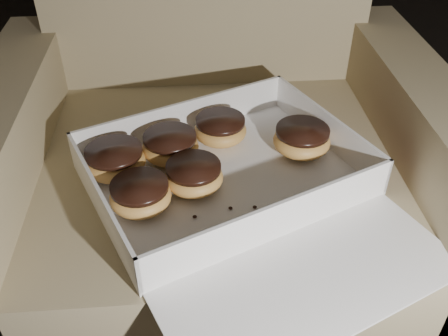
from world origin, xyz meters
The scene contains 13 objects.
floor centered at (0.00, 0.00, 0.00)m, with size 4.50×4.50×0.00m, color black.
armchair centered at (-0.21, 0.10, 0.29)m, with size 0.88×0.74×0.92m.
bakery_box centered at (-0.18, -0.09, 0.43)m, with size 0.61×0.65×0.07m.
donut_a centered at (-0.20, 0.07, 0.45)m, with size 0.10×0.10×0.05m.
donut_b centered at (-0.30, 0.02, 0.45)m, with size 0.10×0.10×0.05m.
donut_c centered at (-0.06, 0.02, 0.45)m, with size 0.11×0.11×0.05m.
donut_d centered at (-0.26, -0.07, 0.45)m, with size 0.10×0.10×0.05m.
donut_e centered at (-0.39, -0.02, 0.45)m, with size 0.11×0.11×0.05m.
donut_f centered at (-0.34, -0.11, 0.45)m, with size 0.10×0.10×0.05m.
crumb_a centered at (-0.16, -0.13, 0.42)m, with size 0.01×0.01×0.00m, color black.
crumb_b centered at (-0.26, -0.15, 0.42)m, with size 0.01×0.01×0.00m, color black.
crumb_c centered at (-0.07, -0.15, 0.42)m, with size 0.01×0.01×0.00m, color black.
crumb_d centered at (-0.20, -0.13, 0.42)m, with size 0.01×0.01×0.00m, color black.
Camera 1 is at (-0.26, -0.72, 0.97)m, focal length 40.00 mm.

